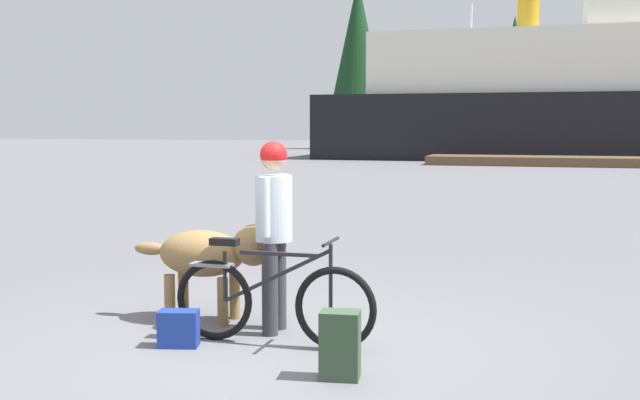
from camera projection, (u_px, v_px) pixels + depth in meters
The scene contains 12 objects.
ground_plane at pixel (276, 350), 6.20m from camera, with size 160.00×160.00×0.00m, color slate.
bicycle at pixel (272, 300), 6.34m from camera, with size 1.74×0.44×0.90m.
person_cyclist at pixel (274, 219), 6.67m from camera, with size 0.32×0.53×1.67m.
dog at pixel (212, 255), 7.08m from camera, with size 1.40×0.50×0.92m.
backpack at pixel (340, 345), 5.49m from camera, with size 0.28×0.20×0.49m, color #334C33.
handbag_pannier at pixel (179, 329), 6.30m from camera, with size 0.32×0.18×0.30m, color navy.
dock_pier at pixel (584, 161), 33.95m from camera, with size 13.67×2.76×0.40m, color brown.
ferry_boat at pixel (596, 98), 39.88m from camera, with size 28.27×8.31×8.97m.
sailboat_moored at pixel (469, 149), 41.68m from camera, with size 7.70×2.16×8.25m.
pine_tree_far_left at pixel (358, 46), 57.34m from camera, with size 4.20×4.20×12.65m.
pine_tree_center at pixel (514, 67), 52.29m from camera, with size 3.15×3.15×9.15m.
pine_tree_mid_back at pixel (629, 47), 58.27m from camera, with size 3.66×3.66×12.17m.
Camera 1 is at (2.06, -5.71, 1.81)m, focal length 43.27 mm.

